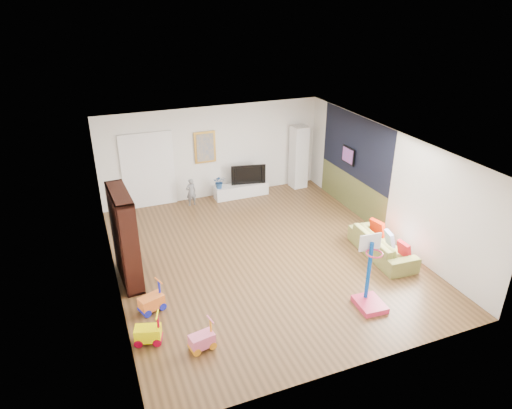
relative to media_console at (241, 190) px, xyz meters
name	(u,v)px	position (x,y,z in m)	size (l,w,h in m)	color
floor	(262,256)	(-0.71, -3.40, -0.19)	(6.50, 7.50, 0.00)	brown
ceiling	(263,145)	(-0.71, -3.40, 2.51)	(6.50, 7.50, 0.00)	white
wall_back	(213,153)	(-0.71, 0.35, 1.16)	(6.50, 0.00, 2.70)	silver
wall_front	(357,301)	(-0.71, -7.15, 1.16)	(6.50, 0.00, 2.70)	silver
wall_left	(110,229)	(-3.96, -3.40, 1.16)	(0.00, 7.50, 2.70)	silver
wall_right	(386,183)	(2.54, -3.40, 1.16)	(0.00, 7.50, 2.70)	silver
navy_accent	(355,147)	(2.52, -2.00, 1.66)	(0.01, 3.20, 1.70)	black
olive_wainscot	(351,193)	(2.52, -2.00, 0.31)	(0.01, 3.20, 1.00)	brown
doorway	(148,171)	(-2.61, 0.31, 0.86)	(1.45, 0.06, 2.10)	white
painting_back	(205,147)	(-0.96, 0.31, 1.36)	(0.62, 0.06, 0.92)	gold
artwork_right	(348,155)	(2.46, -1.80, 1.36)	(0.04, 0.56, 0.46)	#7F3F8C
media_console	(241,190)	(0.00, 0.00, 0.00)	(1.62, 0.41, 0.38)	silver
tall_cabinet	(299,157)	(1.91, 0.06, 0.78)	(0.45, 0.45, 1.93)	silver
bookshelf	(125,237)	(-3.70, -3.20, 0.82)	(0.36, 1.38, 2.02)	black
sofa	(382,245)	(1.86, -4.40, 0.09)	(1.89, 0.74, 0.55)	olive
basketball_hoop	(374,274)	(0.52, -5.91, 0.56)	(0.51, 0.63, 1.50)	#D02A4F
ride_on_yellow	(147,329)	(-3.66, -5.32, 0.11)	(0.45, 0.28, 0.60)	#FFF400
ride_on_orange	(151,298)	(-3.45, -4.46, 0.12)	(0.46, 0.28, 0.61)	orange
ride_on_pink	(202,336)	(-2.83, -5.82, 0.09)	(0.42, 0.26, 0.56)	pink
child	(191,192)	(-1.54, -0.08, 0.22)	(0.30, 0.19, 0.81)	slate
tv	(248,173)	(0.23, 0.04, 0.48)	(1.02, 0.14, 0.59)	black
vase_plant	(219,182)	(-0.68, -0.04, 0.38)	(0.35, 0.30, 0.39)	navy
pillow_left	(404,249)	(2.02, -4.95, 0.25)	(0.09, 0.35, 0.35)	red
pillow_center	(390,238)	(2.02, -4.43, 0.25)	(0.09, 0.35, 0.35)	white
pillow_right	(377,228)	(2.08, -3.89, 0.25)	(0.10, 0.39, 0.39)	#B81D05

